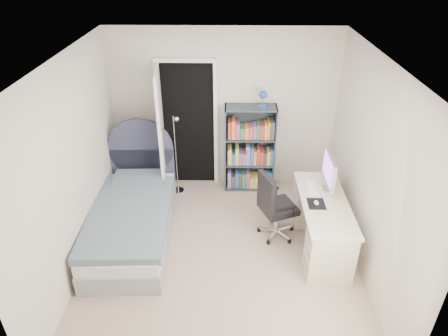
{
  "coord_description": "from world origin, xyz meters",
  "views": [
    {
      "loc": [
        0.1,
        -3.88,
        3.57
      ],
      "look_at": [
        0.03,
        0.39,
        1.07
      ],
      "focal_mm": 32.0,
      "sensor_mm": 36.0,
      "label": 1
    }
  ],
  "objects_px": {
    "floor_lamp": "(177,162)",
    "desk": "(322,221)",
    "nightstand": "(137,172)",
    "bookcase": "(250,152)",
    "office_chair": "(273,203)",
    "bed": "(133,216)"
  },
  "relations": [
    {
      "from": "floor_lamp",
      "to": "desk",
      "type": "xyz_separation_m",
      "value": [
        2.0,
        -1.25,
        -0.15
      ]
    },
    {
      "from": "nightstand",
      "to": "bookcase",
      "type": "height_order",
      "value": "bookcase"
    },
    {
      "from": "floor_lamp",
      "to": "desk",
      "type": "bearing_deg",
      "value": -31.95
    },
    {
      "from": "office_chair",
      "to": "bed",
      "type": "bearing_deg",
      "value": 179.41
    },
    {
      "from": "nightstand",
      "to": "bed",
      "type": "bearing_deg",
      "value": -80.98
    },
    {
      "from": "nightstand",
      "to": "floor_lamp",
      "type": "distance_m",
      "value": 0.67
    },
    {
      "from": "bed",
      "to": "office_chair",
      "type": "bearing_deg",
      "value": -0.59
    },
    {
      "from": "nightstand",
      "to": "desk",
      "type": "relative_size",
      "value": 0.38
    },
    {
      "from": "bed",
      "to": "bookcase",
      "type": "height_order",
      "value": "bookcase"
    },
    {
      "from": "nightstand",
      "to": "bookcase",
      "type": "xyz_separation_m",
      "value": [
        1.78,
        0.18,
        0.27
      ]
    },
    {
      "from": "bed",
      "to": "nightstand",
      "type": "distance_m",
      "value": 1.05
    },
    {
      "from": "bed",
      "to": "nightstand",
      "type": "height_order",
      "value": "bed"
    },
    {
      "from": "floor_lamp",
      "to": "bookcase",
      "type": "height_order",
      "value": "bookcase"
    },
    {
      "from": "bed",
      "to": "bookcase",
      "type": "relative_size",
      "value": 1.31
    },
    {
      "from": "nightstand",
      "to": "office_chair",
      "type": "distance_m",
      "value": 2.3
    },
    {
      "from": "desk",
      "to": "office_chair",
      "type": "bearing_deg",
      "value": 163.63
    },
    {
      "from": "bed",
      "to": "bookcase",
      "type": "distance_m",
      "value": 2.05
    },
    {
      "from": "desk",
      "to": "bed",
      "type": "bearing_deg",
      "value": 175.4
    },
    {
      "from": "bookcase",
      "to": "nightstand",
      "type": "bearing_deg",
      "value": -174.09
    },
    {
      "from": "bed",
      "to": "office_chair",
      "type": "height_order",
      "value": "bed"
    },
    {
      "from": "floor_lamp",
      "to": "bookcase",
      "type": "xyz_separation_m",
      "value": [
        1.13,
        0.17,
        0.09
      ]
    },
    {
      "from": "bookcase",
      "to": "office_chair",
      "type": "xyz_separation_m",
      "value": [
        0.26,
        -1.24,
        -0.09
      ]
    }
  ]
}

